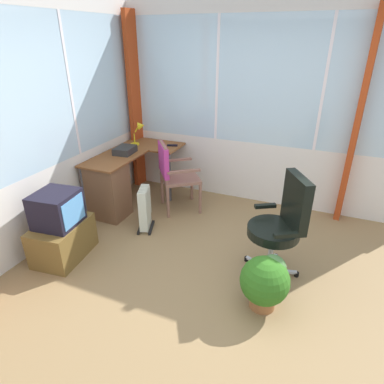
{
  "coord_description": "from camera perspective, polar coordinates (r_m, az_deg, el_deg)",
  "views": [
    {
      "loc": [
        -2.41,
        -0.79,
        2.2
      ],
      "look_at": [
        0.74,
        0.54,
        0.56
      ],
      "focal_mm": 30.56,
      "sensor_mm": 36.0,
      "label": 1
    }
  ],
  "objects": [
    {
      "name": "tv_remote",
      "position": [
        4.79,
        -3.45,
        8.14
      ],
      "size": [
        0.09,
        0.16,
        0.02
      ],
      "primitive_type": "cube",
      "rotation": [
        0.0,
        0.0,
        0.33
      ],
      "color": "black",
      "rests_on": "desk"
    },
    {
      "name": "ground",
      "position": [
        3.38,
        3.65,
        -15.79
      ],
      "size": [
        4.86,
        5.03,
        0.06
      ],
      "primitive_type": "cube",
      "color": "olive"
    },
    {
      "name": "curtain_east_far",
      "position": [
        4.4,
        26.92,
        10.66
      ],
      "size": [
        0.24,
        0.1,
        2.53
      ],
      "primitive_type": "cube",
      "rotation": [
        0.0,
        0.0,
        -0.12
      ],
      "color": "#AC3C18",
      "rests_on": "ground"
    },
    {
      "name": "office_chair",
      "position": [
        3.23,
        15.55,
        -4.83
      ],
      "size": [
        0.62,
        0.59,
        1.06
      ],
      "color": "#B7B7BF",
      "rests_on": "ground"
    },
    {
      "name": "north_window_panel",
      "position": [
        3.82,
        -26.45,
        9.55
      ],
      "size": [
        3.86,
        0.07,
        2.63
      ],
      "color": "silver",
      "rests_on": "ground"
    },
    {
      "name": "wooden_armchair",
      "position": [
        4.35,
        -3.74,
        4.04
      ],
      "size": [
        0.67,
        0.67,
        0.96
      ],
      "color": "#8A5E4E",
      "rests_on": "ground"
    },
    {
      "name": "desk_lamp",
      "position": [
        4.9,
        -9.11,
        10.66
      ],
      "size": [
        0.24,
        0.21,
        0.33
      ],
      "color": "yellow",
      "rests_on": "desk"
    },
    {
      "name": "curtain_corner",
      "position": [
        5.12,
        -9.89,
        14.74
      ],
      "size": [
        0.24,
        0.09,
        2.53
      ],
      "primitive_type": "cube",
      "rotation": [
        0.0,
        0.0,
        -0.1
      ],
      "color": "#AC3C18",
      "rests_on": "ground"
    },
    {
      "name": "potted_plant",
      "position": [
        3.0,
        12.73,
        -14.79
      ],
      "size": [
        0.43,
        0.43,
        0.51
      ],
      "color": "#9B5F36",
      "rests_on": "ground"
    },
    {
      "name": "tv_on_stand",
      "position": [
        3.77,
        -21.89,
        -6.04
      ],
      "size": [
        0.69,
        0.51,
        0.77
      ],
      "color": "brown",
      "rests_on": "ground"
    },
    {
      "name": "space_heater",
      "position": [
        4.07,
        -8.19,
        -2.75
      ],
      "size": [
        0.37,
        0.27,
        0.56
      ],
      "color": "silver",
      "rests_on": "ground"
    },
    {
      "name": "east_window_panel",
      "position": [
        4.53,
        12.7,
        13.71
      ],
      "size": [
        0.07,
        4.03,
        2.63
      ],
      "color": "silver",
      "rests_on": "ground"
    },
    {
      "name": "paper_tray",
      "position": [
        4.56,
        -11.63,
        7.18
      ],
      "size": [
        0.32,
        0.26,
        0.09
      ],
      "primitive_type": "cube",
      "rotation": [
        0.0,
        0.0,
        0.09
      ],
      "color": "#2C2B2A",
      "rests_on": "desk"
    },
    {
      "name": "desk",
      "position": [
        4.45,
        -13.86,
        1.16
      ],
      "size": [
        1.42,
        0.86,
        0.75
      ],
      "color": "brown",
      "rests_on": "ground"
    }
  ]
}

